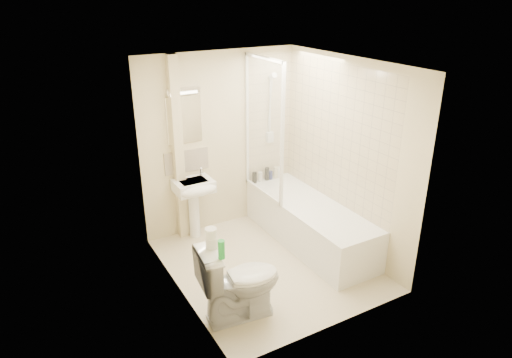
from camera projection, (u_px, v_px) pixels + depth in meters
floor at (267, 264)px, 5.54m from camera, size 2.50×2.50×0.00m
wall_back at (220, 142)px, 6.08m from camera, size 2.20×0.02×2.40m
wall_left at (175, 193)px, 4.58m from camera, size 0.02×2.50×2.40m
wall_right at (345, 156)px, 5.58m from camera, size 0.02×2.50×2.40m
ceiling at (270, 63)px, 4.61m from camera, size 2.20×2.50×0.02m
tile_back at (269, 119)px, 6.32m from camera, size 0.70×0.01×1.75m
tile_right at (336, 135)px, 5.64m from camera, size 0.01×2.10×1.75m
pipe_boxing at (178, 151)px, 5.75m from camera, size 0.12×0.12×2.40m
splashback at (187, 161)px, 5.91m from camera, size 0.60×0.02×0.30m
mirror at (184, 120)px, 5.70m from camera, size 0.46×0.01×0.60m
strip_light at (183, 91)px, 5.54m from camera, size 0.42×0.07×0.07m
bathtub at (309, 222)px, 5.93m from camera, size 0.70×2.10×0.55m
shower_screen at (263, 129)px, 5.80m from camera, size 0.04×0.92×1.80m
shower_fixture at (271, 111)px, 6.24m from camera, size 0.10×0.16×0.99m
pedestal_sink at (195, 193)px, 5.87m from camera, size 0.49×0.46×0.94m
bottle_black_a at (254, 178)px, 6.44m from camera, size 0.07×0.07×0.16m
bottle_white_a at (260, 177)px, 6.49m from camera, size 0.06×0.06×0.14m
bottle_black_b at (267, 174)px, 6.53m from camera, size 0.06×0.06×0.19m
bottle_blue at (271, 175)px, 6.57m from camera, size 0.06×0.06×0.12m
bottle_cream at (276, 172)px, 6.60m from camera, size 0.06×0.06×0.17m
bottle_white_b at (279, 172)px, 6.63m from camera, size 0.06×0.06×0.15m
toilet at (240, 281)px, 4.53m from camera, size 0.65×0.92×0.83m
toilet_roll_lower at (212, 243)px, 4.29m from camera, size 0.11×0.11×0.11m
toilet_roll_upper at (211, 233)px, 4.26m from camera, size 0.11×0.11×0.09m
green_bottle at (221, 250)px, 4.11m from camera, size 0.06×0.06×0.18m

